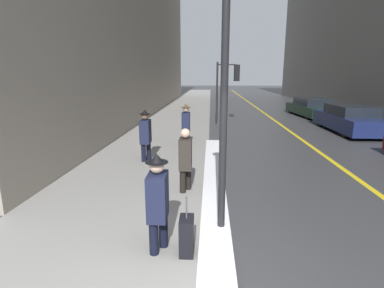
{
  "coord_description": "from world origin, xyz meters",
  "views": [
    {
      "loc": [
        0.05,
        -3.2,
        2.71
      ],
      "look_at": [
        -0.4,
        4.0,
        1.05
      ],
      "focal_mm": 28.0,
      "sensor_mm": 36.0,
      "label": 1
    }
  ],
  "objects_px": {
    "traffic_light_near": "(230,80)",
    "pedestrian_in_glasses": "(158,199)",
    "pedestrian_nearside": "(185,157)",
    "parked_car_navy": "(349,119)",
    "pedestrian_trailing": "(186,124)",
    "lamp_post": "(224,83)",
    "parked_car_dark_green": "(311,107)",
    "pedestrian_with_shoulder_bag": "(146,133)",
    "rolling_suitcase": "(187,236)"
  },
  "relations": [
    {
      "from": "pedestrian_with_shoulder_bag",
      "to": "parked_car_navy",
      "type": "bearing_deg",
      "value": 121.43
    },
    {
      "from": "rolling_suitcase",
      "to": "pedestrian_nearside",
      "type": "bearing_deg",
      "value": -176.19
    },
    {
      "from": "pedestrian_in_glasses",
      "to": "pedestrian_with_shoulder_bag",
      "type": "distance_m",
      "value": 5.2
    },
    {
      "from": "traffic_light_near",
      "to": "pedestrian_nearside",
      "type": "height_order",
      "value": "traffic_light_near"
    },
    {
      "from": "lamp_post",
      "to": "pedestrian_with_shoulder_bag",
      "type": "distance_m",
      "value": 5.36
    },
    {
      "from": "lamp_post",
      "to": "parked_car_dark_green",
      "type": "height_order",
      "value": "lamp_post"
    },
    {
      "from": "lamp_post",
      "to": "parked_car_dark_green",
      "type": "xyz_separation_m",
      "value": [
        6.58,
        15.99,
        -2.01
      ]
    },
    {
      "from": "pedestrian_trailing",
      "to": "rolling_suitcase",
      "type": "bearing_deg",
      "value": 3.45
    },
    {
      "from": "rolling_suitcase",
      "to": "pedestrian_in_glasses",
      "type": "bearing_deg",
      "value": -98.6
    },
    {
      "from": "rolling_suitcase",
      "to": "pedestrian_with_shoulder_bag",
      "type": "bearing_deg",
      "value": -162.71
    },
    {
      "from": "traffic_light_near",
      "to": "pedestrian_trailing",
      "type": "relative_size",
      "value": 2.06
    },
    {
      "from": "pedestrian_in_glasses",
      "to": "pedestrian_with_shoulder_bag",
      "type": "relative_size",
      "value": 0.95
    },
    {
      "from": "pedestrian_with_shoulder_bag",
      "to": "parked_car_navy",
      "type": "height_order",
      "value": "pedestrian_with_shoulder_bag"
    },
    {
      "from": "lamp_post",
      "to": "parked_car_navy",
      "type": "bearing_deg",
      "value": 57.42
    },
    {
      "from": "pedestrian_nearside",
      "to": "parked_car_dark_green",
      "type": "distance_m",
      "value": 15.78
    },
    {
      "from": "lamp_post",
      "to": "rolling_suitcase",
      "type": "distance_m",
      "value": 2.42
    },
    {
      "from": "pedestrian_in_glasses",
      "to": "pedestrian_nearside",
      "type": "height_order",
      "value": "pedestrian_in_glasses"
    },
    {
      "from": "parked_car_navy",
      "to": "rolling_suitcase",
      "type": "relative_size",
      "value": 5.08
    },
    {
      "from": "parked_car_navy",
      "to": "rolling_suitcase",
      "type": "bearing_deg",
      "value": 145.96
    },
    {
      "from": "parked_car_navy",
      "to": "lamp_post",
      "type": "bearing_deg",
      "value": 146.71
    },
    {
      "from": "pedestrian_in_glasses",
      "to": "parked_car_navy",
      "type": "xyz_separation_m",
      "value": [
        7.51,
        10.69,
        -0.24
      ]
    },
    {
      "from": "pedestrian_in_glasses",
      "to": "pedestrian_trailing",
      "type": "relative_size",
      "value": 0.95
    },
    {
      "from": "pedestrian_in_glasses",
      "to": "parked_car_dark_green",
      "type": "bearing_deg",
      "value": 154.01
    },
    {
      "from": "rolling_suitcase",
      "to": "lamp_post",
      "type": "bearing_deg",
      "value": 133.48
    },
    {
      "from": "parked_car_dark_green",
      "to": "rolling_suitcase",
      "type": "bearing_deg",
      "value": 151.69
    },
    {
      "from": "pedestrian_with_shoulder_bag",
      "to": "parked_car_dark_green",
      "type": "relative_size",
      "value": 0.34
    },
    {
      "from": "rolling_suitcase",
      "to": "parked_car_navy",
      "type": "bearing_deg",
      "value": 145.37
    },
    {
      "from": "pedestrian_nearside",
      "to": "pedestrian_trailing",
      "type": "bearing_deg",
      "value": -176.76
    },
    {
      "from": "pedestrian_trailing",
      "to": "rolling_suitcase",
      "type": "height_order",
      "value": "pedestrian_trailing"
    },
    {
      "from": "lamp_post",
      "to": "rolling_suitcase",
      "type": "bearing_deg",
      "value": -135.22
    },
    {
      "from": "rolling_suitcase",
      "to": "traffic_light_near",
      "type": "bearing_deg",
      "value": 172.68
    },
    {
      "from": "pedestrian_in_glasses",
      "to": "parked_car_navy",
      "type": "bearing_deg",
      "value": 143.61
    },
    {
      "from": "pedestrian_with_shoulder_bag",
      "to": "rolling_suitcase",
      "type": "distance_m",
      "value": 5.41
    },
    {
      "from": "pedestrian_in_glasses",
      "to": "pedestrian_nearside",
      "type": "bearing_deg",
      "value": 173.85
    },
    {
      "from": "pedestrian_in_glasses",
      "to": "pedestrian_nearside",
      "type": "distance_m",
      "value": 2.52
    },
    {
      "from": "traffic_light_near",
      "to": "pedestrian_in_glasses",
      "type": "xyz_separation_m",
      "value": [
        -1.83,
        -13.1,
        -1.61
      ]
    },
    {
      "from": "pedestrian_nearside",
      "to": "parked_car_navy",
      "type": "height_order",
      "value": "pedestrian_nearside"
    },
    {
      "from": "lamp_post",
      "to": "pedestrian_with_shoulder_bag",
      "type": "bearing_deg",
      "value": 116.37
    },
    {
      "from": "lamp_post",
      "to": "pedestrian_trailing",
      "type": "xyz_separation_m",
      "value": [
        -1.13,
        6.54,
        -1.69
      ]
    },
    {
      "from": "parked_car_dark_green",
      "to": "traffic_light_near",
      "type": "bearing_deg",
      "value": 115.44
    },
    {
      "from": "parked_car_dark_green",
      "to": "rolling_suitcase",
      "type": "xyz_separation_m",
      "value": [
        -7.13,
        -16.53,
        -0.29
      ]
    },
    {
      "from": "pedestrian_nearside",
      "to": "pedestrian_trailing",
      "type": "relative_size",
      "value": 0.91
    },
    {
      "from": "pedestrian_nearside",
      "to": "parked_car_dark_green",
      "type": "height_order",
      "value": "pedestrian_nearside"
    },
    {
      "from": "pedestrian_in_glasses",
      "to": "pedestrian_with_shoulder_bag",
      "type": "bearing_deg",
      "value": -167.15
    },
    {
      "from": "pedestrian_in_glasses",
      "to": "pedestrian_with_shoulder_bag",
      "type": "xyz_separation_m",
      "value": [
        -1.27,
        5.04,
        0.04
      ]
    },
    {
      "from": "rolling_suitcase",
      "to": "parked_car_dark_green",
      "type": "bearing_deg",
      "value": 155.37
    },
    {
      "from": "pedestrian_trailing",
      "to": "parked_car_dark_green",
      "type": "relative_size",
      "value": 0.34
    },
    {
      "from": "pedestrian_trailing",
      "to": "pedestrian_with_shoulder_bag",
      "type": "bearing_deg",
      "value": -30.89
    },
    {
      "from": "pedestrian_with_shoulder_bag",
      "to": "parked_car_navy",
      "type": "distance_m",
      "value": 10.44
    },
    {
      "from": "pedestrian_nearside",
      "to": "pedestrian_with_shoulder_bag",
      "type": "xyz_separation_m",
      "value": [
        -1.48,
        2.53,
        0.06
      ]
    }
  ]
}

